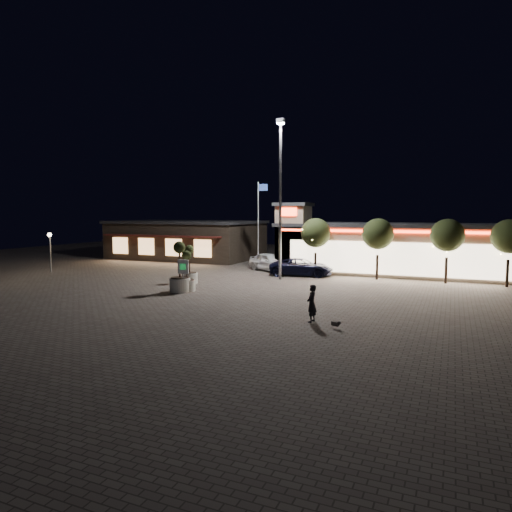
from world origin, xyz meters
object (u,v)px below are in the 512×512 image
at_px(valet_sign, 183,270).
at_px(pickup_truck, 301,267).
at_px(white_sedan, 270,262).
at_px(planter_left, 190,272).
at_px(planter_mid, 180,276).
at_px(pedestrian, 312,303).

bearing_deg(valet_sign, pickup_truck, 67.05).
height_order(pickup_truck, white_sedan, white_sedan).
xyz_separation_m(white_sedan, planter_left, (-2.83, -9.11, 0.06)).
bearing_deg(planter_left, planter_mid, -68.62).
xyz_separation_m(pedestrian, valet_sign, (-10.01, 4.44, 0.63)).
bearing_deg(planter_left, white_sedan, 72.76).
xyz_separation_m(white_sedan, valet_sign, (-1.11, -12.67, 0.71)).
bearing_deg(pickup_truck, planter_left, 127.83).
relative_size(pickup_truck, valet_sign, 2.39).
bearing_deg(planter_left, pickup_truck, 49.06).
bearing_deg(white_sedan, pedestrian, -119.27).
bearing_deg(pedestrian, white_sedan, -147.34).
xyz_separation_m(white_sedan, planter_mid, (-1.53, -12.43, 0.21)).
distance_m(pickup_truck, planter_mid, 11.71).
bearing_deg(planter_mid, pedestrian, -24.15).
distance_m(pickup_truck, planter_left, 9.62).
bearing_deg(pedestrian, pickup_truck, -155.25).
height_order(pickup_truck, planter_left, planter_left).
distance_m(planter_mid, valet_sign, 0.69).
xyz_separation_m(pickup_truck, planter_mid, (-5.00, -10.58, 0.31)).
distance_m(pickup_truck, pedestrian, 16.20).
bearing_deg(pedestrian, planter_mid, -108.99).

